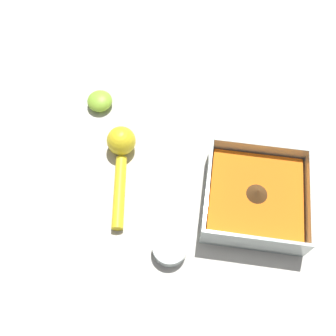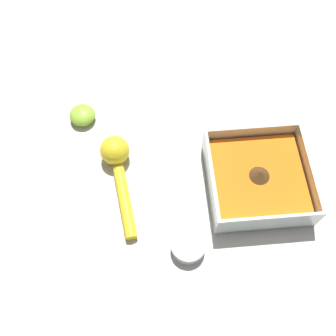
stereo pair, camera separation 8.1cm
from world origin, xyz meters
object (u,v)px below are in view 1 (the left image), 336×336
object	(u,v)px
square_dish	(255,198)
lemon_half	(100,101)
spice_bowl	(170,249)
lemon_squeezer	(121,154)

from	to	relation	value
square_dish	lemon_half	world-z (taller)	square_dish
square_dish	spice_bowl	bearing A→B (deg)	-51.53
lemon_squeezer	square_dish	bearing A→B (deg)	-109.88
square_dish	lemon_squeezer	xyz separation A→B (m)	(-0.06, -0.29, 0.00)
square_dish	lemon_squeezer	bearing A→B (deg)	-101.91
square_dish	lemon_half	bearing A→B (deg)	-118.43
square_dish	lemon_squeezer	size ratio (longest dim) A/B	0.92
spice_bowl	lemon_half	world-z (taller)	lemon_half
spice_bowl	lemon_half	xyz separation A→B (m)	(-0.32, -0.21, 0.00)
lemon_squeezer	lemon_half	distance (m)	0.16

